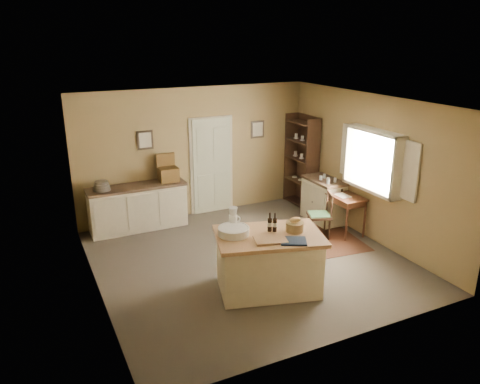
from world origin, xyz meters
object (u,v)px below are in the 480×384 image
at_px(sideboard, 138,206).
at_px(shelving_unit, 303,161).
at_px(work_island, 268,260).
at_px(writing_desk, 344,200).
at_px(desk_chair, 319,216).
at_px(right_cabinet, 323,200).

bearing_deg(sideboard, shelving_unit, -3.10).
xyz_separation_m(work_island, sideboard, (-1.17, 3.18, -0.00)).
relative_size(work_island, shelving_unit, 0.88).
relative_size(writing_desk, desk_chair, 0.94).
relative_size(right_cabinet, shelving_unit, 0.49).
bearing_deg(sideboard, desk_chair, -32.51).
relative_size(writing_desk, shelving_unit, 0.41).
relative_size(work_island, right_cabinet, 1.79).
bearing_deg(desk_chair, sideboard, 168.45).
height_order(work_island, sideboard, work_island).
xyz_separation_m(work_island, writing_desk, (2.37, 1.26, 0.18)).
bearing_deg(right_cabinet, work_island, -140.79).
relative_size(sideboard, writing_desk, 2.33).
bearing_deg(right_cabinet, desk_chair, -130.36).
bearing_deg(shelving_unit, work_island, -130.33).
xyz_separation_m(writing_desk, right_cabinet, (-0.00, 0.67, -0.21)).
xyz_separation_m(writing_desk, shelving_unit, (0.15, 1.71, 0.35)).
height_order(sideboard, right_cabinet, sideboard).
relative_size(work_island, desk_chair, 2.03).
xyz_separation_m(work_island, shelving_unit, (2.53, 2.98, 0.53)).
bearing_deg(sideboard, writing_desk, -28.39).
distance_m(work_island, right_cabinet, 3.06).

